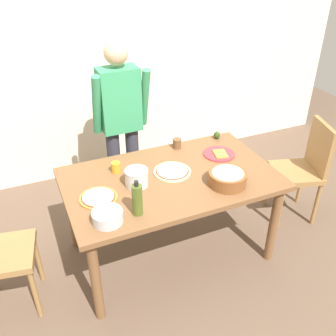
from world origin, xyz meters
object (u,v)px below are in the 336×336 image
(dining_table, at_px, (171,187))
(plate_with_slice, at_px, (219,154))
(person_cook, at_px, (121,120))
(cup_small_brown, at_px, (177,143))
(pizza_raw_on_board, at_px, (172,171))
(mixing_bowl_steel, at_px, (108,217))
(cup_orange, at_px, (116,167))
(popcorn_bowl, at_px, (228,177))
(pizza_cooked_on_tray, at_px, (98,198))
(steel_pot, at_px, (137,178))
(avocado, at_px, (217,135))
(chair_wooden_right, at_px, (304,166))
(olive_oil_bottle, at_px, (137,200))

(dining_table, bearing_deg, plate_with_slice, 15.88)
(person_cook, height_order, cup_small_brown, person_cook)
(pizza_raw_on_board, bearing_deg, cup_small_brown, 60.10)
(mixing_bowl_steel, height_order, cup_orange, cup_orange)
(popcorn_bowl, bearing_deg, pizza_cooked_on_tray, 167.68)
(dining_table, relative_size, pizza_raw_on_board, 5.53)
(pizza_cooked_on_tray, distance_m, cup_small_brown, 0.92)
(steel_pot, bearing_deg, pizza_raw_on_board, 10.29)
(cup_orange, bearing_deg, plate_with_slice, -5.59)
(plate_with_slice, relative_size, cup_small_brown, 3.06)
(pizza_cooked_on_tray, xyz_separation_m, plate_with_slice, (1.08, 0.20, -0.00))
(cup_small_brown, xyz_separation_m, avocado, (0.40, 0.01, -0.01))
(person_cook, distance_m, steel_pot, 0.78)
(dining_table, distance_m, popcorn_bowl, 0.45)
(chair_wooden_right, xyz_separation_m, plate_with_slice, (-0.81, 0.16, 0.23))
(plate_with_slice, relative_size, cup_orange, 3.06)
(avocado, bearing_deg, steel_pot, -155.52)
(plate_with_slice, distance_m, cup_orange, 0.87)
(popcorn_bowl, height_order, cup_small_brown, popcorn_bowl)
(pizza_cooked_on_tray, height_order, cup_orange, cup_orange)
(mixing_bowl_steel, bearing_deg, cup_orange, 68.06)
(person_cook, xyz_separation_m, steel_pot, (-0.13, -0.76, -0.11))
(pizza_raw_on_board, distance_m, plate_with_slice, 0.48)
(person_cook, distance_m, pizza_cooked_on_tray, 0.93)
(pizza_raw_on_board, bearing_deg, steel_pot, -169.71)
(person_cook, height_order, pizza_cooked_on_tray, person_cook)
(pizza_cooked_on_tray, xyz_separation_m, olive_oil_bottle, (0.20, -0.26, 0.10))
(person_cook, xyz_separation_m, pizza_raw_on_board, (0.18, -0.70, -0.17))
(person_cook, distance_m, plate_with_slice, 0.91)
(popcorn_bowl, xyz_separation_m, cup_small_brown, (-0.11, 0.65, -0.02))
(olive_oil_bottle, bearing_deg, chair_wooden_right, 10.21)
(olive_oil_bottle, xyz_separation_m, steel_pot, (0.11, 0.31, -0.05))
(pizza_raw_on_board, distance_m, pizza_cooked_on_tray, 0.62)
(plate_with_slice, height_order, cup_small_brown, cup_small_brown)
(pizza_raw_on_board, height_order, cup_orange, cup_orange)
(plate_with_slice, height_order, olive_oil_bottle, olive_oil_bottle)
(plate_with_slice, xyz_separation_m, avocado, (0.13, 0.26, 0.03))
(dining_table, bearing_deg, pizza_cooked_on_tray, -174.65)
(dining_table, bearing_deg, olive_oil_bottle, -139.85)
(plate_with_slice, xyz_separation_m, olive_oil_bottle, (-0.88, -0.46, 0.11))
(pizza_cooked_on_tray, bearing_deg, cup_orange, 52.77)
(popcorn_bowl, distance_m, avocado, 0.72)
(person_cook, height_order, pizza_raw_on_board, person_cook)
(cup_orange, relative_size, avocado, 1.21)
(pizza_raw_on_board, distance_m, olive_oil_bottle, 0.56)
(dining_table, xyz_separation_m, avocado, (0.63, 0.41, 0.13))
(mixing_bowl_steel, bearing_deg, steel_pot, 45.53)
(chair_wooden_right, height_order, pizza_raw_on_board, chair_wooden_right)
(pizza_cooked_on_tray, distance_m, olive_oil_bottle, 0.34)
(popcorn_bowl, bearing_deg, pizza_raw_on_board, 135.00)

